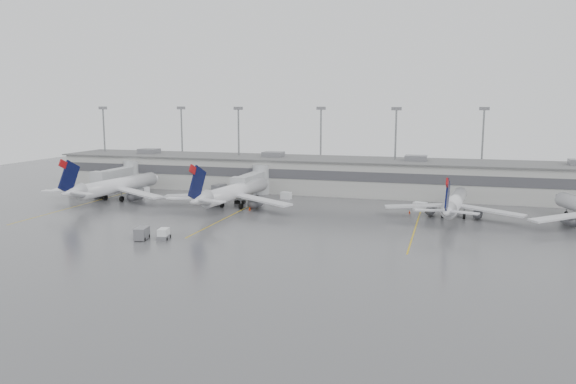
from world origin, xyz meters
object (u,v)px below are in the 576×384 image
(baggage_tug, at_px, (164,235))
(jet_far_left, at_px, (115,186))
(jet_mid_right, at_px, (454,203))
(jet_mid_left, at_px, (232,192))

(baggage_tug, bearing_deg, jet_far_left, 121.98)
(jet_far_left, height_order, jet_mid_right, jet_far_left)
(jet_mid_left, bearing_deg, jet_mid_right, 9.83)
(baggage_tug, bearing_deg, jet_mid_left, 77.67)
(baggage_tug, bearing_deg, jet_mid_right, 22.98)
(jet_far_left, relative_size, jet_mid_right, 1.15)
(jet_mid_right, bearing_deg, baggage_tug, -139.28)
(jet_mid_left, height_order, jet_mid_right, jet_mid_left)
(jet_mid_left, xyz_separation_m, baggage_tug, (-0.28, -28.62, -2.61))
(jet_far_left, height_order, baggage_tug, jet_far_left)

